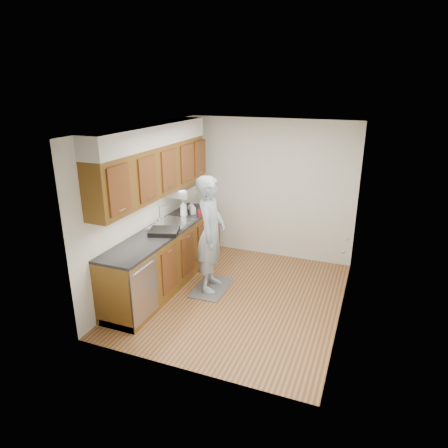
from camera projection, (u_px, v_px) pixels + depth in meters
name	position (u px, v px, depth m)	size (l,w,h in m)	color
floor	(237.00, 297.00, 6.04)	(3.50, 3.50, 0.00)	#9D683B
ceiling	(239.00, 128.00, 5.21)	(3.50, 3.50, 0.00)	white
wall_left	(147.00, 207.00, 6.14)	(0.02, 3.50, 2.50)	silver
wall_right	(348.00, 232.00, 5.11)	(0.02, 3.50, 2.50)	silver
wall_back	(271.00, 190.00, 7.16)	(3.00, 0.02, 2.50)	silver
counter	(166.00, 255.00, 6.29)	(0.64, 2.80, 1.30)	brown
upper_cabinets	(155.00, 162.00, 5.89)	(0.47, 2.80, 1.21)	brown
closet_door	(348.00, 240.00, 5.45)	(0.02, 1.22, 2.05)	white
floor_mat	(211.00, 288.00, 6.30)	(0.48, 0.81, 0.02)	#5F6062
person	(211.00, 227.00, 5.96)	(0.72, 0.48, 2.03)	#8FA2AE
soap_bottle_a	(184.00, 208.00, 6.64)	(0.12, 0.12, 0.30)	white
soap_bottle_b	(193.00, 209.00, 6.80)	(0.08, 0.08, 0.18)	white
soap_bottle_c	(191.00, 206.00, 7.01)	(0.12, 0.12, 0.16)	white
soda_can	(200.00, 213.00, 6.69)	(0.07, 0.07, 0.12)	red
dish_rack	(164.00, 232.00, 5.93)	(0.42, 0.36, 0.07)	black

